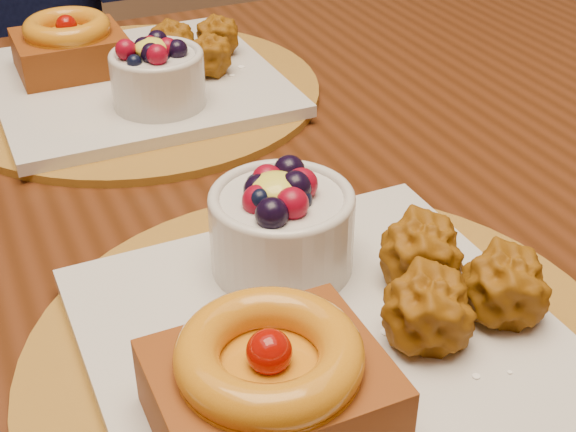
% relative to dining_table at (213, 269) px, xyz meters
% --- Properties ---
extents(dining_table, '(1.60, 0.90, 0.76)m').
position_rel_dining_table_xyz_m(dining_table, '(0.00, 0.00, 0.00)').
color(dining_table, '#391A0A').
rests_on(dining_table, ground).
extents(place_setting_near, '(0.38, 0.38, 0.09)m').
position_rel_dining_table_xyz_m(place_setting_near, '(-0.00, -0.21, 0.11)').
color(place_setting_near, brown).
rests_on(place_setting_near, dining_table).
extents(place_setting_far, '(0.38, 0.38, 0.09)m').
position_rel_dining_table_xyz_m(place_setting_far, '(-0.00, 0.22, 0.10)').
color(place_setting_far, brown).
rests_on(place_setting_far, dining_table).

